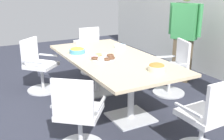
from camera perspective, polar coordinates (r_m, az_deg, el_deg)
ground_plane at (r=4.35m, az=0.00°, el=-6.97°), size 10.00×10.00×0.01m
conference_table at (r=4.12m, az=0.00°, el=0.99°), size 2.40×1.20×0.75m
office_chair_0 at (r=3.06m, az=-7.02°, el=-9.93°), size 0.76×0.76×0.91m
office_chair_1 at (r=3.14m, az=19.11°, el=-10.07°), size 0.55×0.55×0.91m
office_chair_2 at (r=4.70m, az=12.54°, el=-0.07°), size 0.67×0.67×0.91m
office_chair_3 at (r=5.72m, az=-4.13°, el=3.56°), size 0.57×0.57×0.91m
office_chair_4 at (r=4.88m, az=-14.95°, el=0.41°), size 0.76×0.76×0.91m
person_standing_0 at (r=5.26m, az=14.73°, el=7.07°), size 0.58×0.40×1.70m
snack_bowl_chips_yellow at (r=4.34m, az=-7.24°, el=4.08°), size 0.24×0.24×0.09m
snack_bowl_pretzels at (r=3.51m, az=9.25°, el=0.62°), size 0.23×0.23×0.10m
donut_platter at (r=4.00m, az=-1.93°, el=2.64°), size 0.38×0.38×0.04m
plate_stack at (r=4.69m, az=1.66°, el=4.98°), size 0.20×0.20×0.05m
napkin_pile at (r=4.87m, az=-6.58°, el=5.59°), size 0.19×0.19×0.08m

